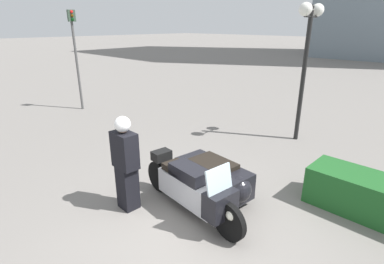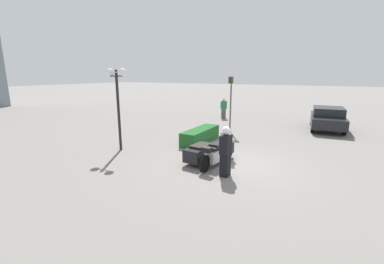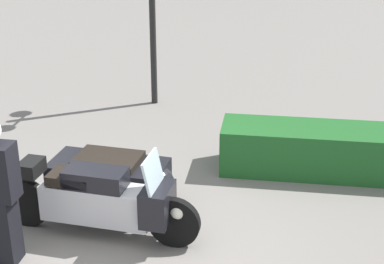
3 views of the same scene
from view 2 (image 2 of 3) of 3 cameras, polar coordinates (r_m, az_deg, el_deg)
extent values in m
plane|color=slate|center=(10.23, 8.13, -7.15)|extent=(160.00, 160.00, 0.00)
cylinder|color=black|center=(10.85, 8.16, -4.22)|extent=(0.64, 0.16, 0.63)
cylinder|color=black|center=(9.25, 2.80, -7.11)|extent=(0.64, 0.16, 0.63)
cylinder|color=black|center=(10.25, 1.76, -5.52)|extent=(0.50, 0.15, 0.49)
cube|color=#B7B7BC|center=(10.00, 5.71, -4.85)|extent=(1.38, 0.52, 0.45)
cube|color=black|center=(9.90, 5.76, -3.05)|extent=(0.77, 0.44, 0.24)
cube|color=black|center=(9.65, 4.87, -3.58)|extent=(0.57, 0.42, 0.12)
cube|color=black|center=(10.62, 7.72, -3.34)|extent=(0.37, 0.56, 0.44)
cube|color=silver|center=(10.47, 7.67, -1.22)|extent=(0.16, 0.52, 0.40)
sphere|color=white|center=(10.85, 8.30, -3.38)|extent=(0.18, 0.18, 0.18)
cube|color=black|center=(10.25, 1.95, -4.63)|extent=(1.59, 0.84, 0.50)
sphere|color=black|center=(10.77, 3.82, -3.65)|extent=(0.47, 0.48, 0.47)
cube|color=black|center=(10.17, 1.96, -3.07)|extent=(0.89, 0.67, 0.09)
cube|color=black|center=(9.19, 3.24, -3.93)|extent=(0.27, 0.37, 0.18)
cube|color=black|center=(8.98, 7.40, -7.21)|extent=(0.34, 0.30, 0.82)
cube|color=black|center=(8.75, 7.53, -2.70)|extent=(0.49, 0.30, 0.65)
sphere|color=tan|center=(8.65, 7.61, 0.07)|extent=(0.22, 0.22, 0.22)
sphere|color=white|center=(8.64, 7.62, 0.32)|extent=(0.28, 0.28, 0.28)
cube|color=#1E5623|center=(13.31, 1.89, -0.77)|extent=(2.92, 0.84, 0.70)
cylinder|color=black|center=(12.12, -15.99, 4.21)|extent=(0.12, 0.12, 3.53)
cylinder|color=black|center=(12.00, -16.46, 11.84)|extent=(0.05, 0.73, 0.05)
sphere|color=white|center=(12.26, -17.74, 12.54)|extent=(0.33, 0.33, 0.33)
sphere|color=white|center=(11.75, -15.23, 12.72)|extent=(0.33, 0.33, 0.33)
sphere|color=black|center=(12.00, -16.53, 12.94)|extent=(0.12, 0.12, 0.12)
cylinder|color=#4C4C4C|center=(15.78, 8.55, 5.32)|extent=(0.09, 0.09, 2.92)
cube|color=#334738|center=(15.61, 8.64, 11.36)|extent=(0.20, 0.28, 0.40)
sphere|color=red|center=(15.55, 8.51, 11.84)|extent=(0.11, 0.11, 0.11)
sphere|color=#462D06|center=(15.56, 8.50, 11.36)|extent=(0.11, 0.11, 0.11)
sphere|color=#07350F|center=(15.56, 8.48, 10.88)|extent=(0.11, 0.11, 0.11)
cube|color=black|center=(18.38, 27.87, 2.35)|extent=(4.24, 2.22, 0.61)
cube|color=black|center=(18.31, 28.05, 4.07)|extent=(2.27, 1.90, 0.51)
cylinder|color=black|center=(19.64, 25.17, 2.29)|extent=(0.64, 0.28, 0.62)
cylinder|color=black|center=(19.76, 29.94, 1.86)|extent=(0.64, 0.28, 0.62)
cylinder|color=black|center=(17.14, 25.28, 0.92)|extent=(0.64, 0.28, 0.62)
cylinder|color=black|center=(17.27, 30.74, 0.43)|extent=(0.64, 0.28, 0.62)
cube|color=brown|center=(20.72, 7.00, 4.10)|extent=(0.40, 0.42, 0.77)
cube|color=#26723F|center=(20.63, 7.06, 6.01)|extent=(0.48, 0.53, 0.61)
sphere|color=tan|center=(20.59, 7.09, 7.14)|extent=(0.21, 0.21, 0.21)
camera|label=1|loc=(12.03, 27.27, 10.11)|focal=28.00mm
camera|label=3|loc=(11.06, 41.73, 12.35)|focal=55.00mm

